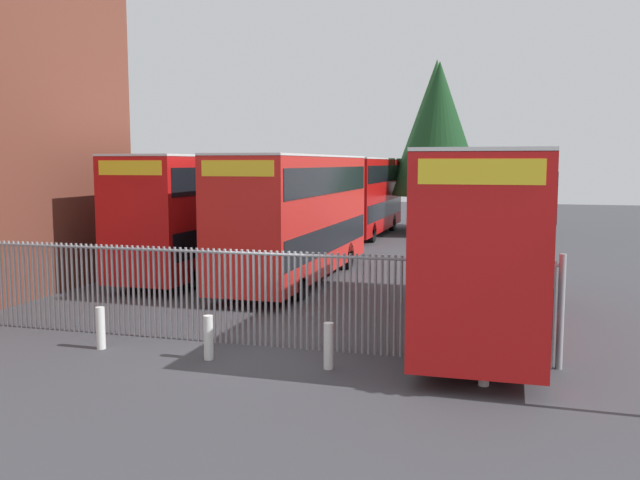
{
  "coord_description": "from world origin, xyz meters",
  "views": [
    {
      "loc": [
        5.11,
        -14.17,
        4.15
      ],
      "look_at": [
        0.0,
        4.0,
        2.0
      ],
      "focal_mm": 38.14,
      "sensor_mm": 36.0,
      "label": 1
    }
  ],
  "objects_px": {
    "bollard_center_front": "(208,338)",
    "bollard_far_right": "(484,361)",
    "double_decker_bus_behind_fence_right": "(208,209)",
    "double_decker_bus_near_gate": "(488,233)",
    "double_decker_bus_behind_fence_left": "(297,212)",
    "bollard_near_right": "(329,346)",
    "double_decker_bus_far_back": "(365,193)",
    "bollard_near_left": "(101,328)"
  },
  "relations": [
    {
      "from": "bollard_center_front",
      "to": "bollard_far_right",
      "type": "height_order",
      "value": "same"
    },
    {
      "from": "double_decker_bus_behind_fence_right",
      "to": "double_decker_bus_near_gate",
      "type": "bearing_deg",
      "value": -30.78
    },
    {
      "from": "double_decker_bus_behind_fence_left",
      "to": "double_decker_bus_near_gate",
      "type": "bearing_deg",
      "value": -38.95
    },
    {
      "from": "bollard_center_front",
      "to": "bollard_near_right",
      "type": "relative_size",
      "value": 1.0
    },
    {
      "from": "double_decker_bus_behind_fence_right",
      "to": "double_decker_bus_far_back",
      "type": "distance_m",
      "value": 14.84
    },
    {
      "from": "double_decker_bus_behind_fence_left",
      "to": "double_decker_bus_far_back",
      "type": "bearing_deg",
      "value": 93.13
    },
    {
      "from": "double_decker_bus_behind_fence_left",
      "to": "bollard_center_front",
      "type": "xyz_separation_m",
      "value": [
        1.14,
        -9.83,
        -1.95
      ]
    },
    {
      "from": "double_decker_bus_behind_fence_right",
      "to": "bollard_far_right",
      "type": "relative_size",
      "value": 11.38
    },
    {
      "from": "bollard_near_left",
      "to": "bollard_near_right",
      "type": "xyz_separation_m",
      "value": [
        5.3,
        -0.06,
        0.0
      ]
    },
    {
      "from": "double_decker_bus_far_back",
      "to": "bollard_far_right",
      "type": "distance_m",
      "value": 26.59
    },
    {
      "from": "double_decker_bus_behind_fence_left",
      "to": "double_decker_bus_behind_fence_right",
      "type": "distance_m",
      "value": 3.92
    },
    {
      "from": "double_decker_bus_behind_fence_right",
      "to": "bollard_near_right",
      "type": "height_order",
      "value": "double_decker_bus_behind_fence_right"
    },
    {
      "from": "double_decker_bus_near_gate",
      "to": "double_decker_bus_far_back",
      "type": "relative_size",
      "value": 1.0
    },
    {
      "from": "double_decker_bus_behind_fence_left",
      "to": "bollard_center_front",
      "type": "height_order",
      "value": "double_decker_bus_behind_fence_left"
    },
    {
      "from": "double_decker_bus_behind_fence_right",
      "to": "double_decker_bus_far_back",
      "type": "xyz_separation_m",
      "value": [
        2.99,
        14.54,
        0.0
      ]
    },
    {
      "from": "double_decker_bus_behind_fence_left",
      "to": "double_decker_bus_far_back",
      "type": "height_order",
      "value": "same"
    },
    {
      "from": "bollard_near_right",
      "to": "double_decker_bus_far_back",
      "type": "bearing_deg",
      "value": 100.36
    },
    {
      "from": "double_decker_bus_near_gate",
      "to": "double_decker_bus_far_back",
      "type": "height_order",
      "value": "same"
    },
    {
      "from": "double_decker_bus_far_back",
      "to": "bollard_near_right",
      "type": "distance_m",
      "value": 25.66
    },
    {
      "from": "bollard_near_left",
      "to": "bollard_center_front",
      "type": "distance_m",
      "value": 2.69
    },
    {
      "from": "double_decker_bus_behind_fence_left",
      "to": "double_decker_bus_behind_fence_right",
      "type": "relative_size",
      "value": 1.0
    },
    {
      "from": "double_decker_bus_near_gate",
      "to": "double_decker_bus_far_back",
      "type": "xyz_separation_m",
      "value": [
        -7.54,
        20.81,
        0.0
      ]
    },
    {
      "from": "double_decker_bus_near_gate",
      "to": "double_decker_bus_behind_fence_right",
      "type": "height_order",
      "value": "same"
    },
    {
      "from": "double_decker_bus_behind_fence_right",
      "to": "bollard_near_left",
      "type": "relative_size",
      "value": 11.38
    },
    {
      "from": "double_decker_bus_near_gate",
      "to": "double_decker_bus_behind_fence_left",
      "type": "relative_size",
      "value": 1.0
    },
    {
      "from": "double_decker_bus_far_back",
      "to": "bollard_center_front",
      "type": "bearing_deg",
      "value": -85.5
    },
    {
      "from": "bollard_far_right",
      "to": "bollard_near_right",
      "type": "bearing_deg",
      "value": 176.02
    },
    {
      "from": "double_decker_bus_behind_fence_right",
      "to": "bollard_near_left",
      "type": "distance_m",
      "value": 10.99
    },
    {
      "from": "double_decker_bus_far_back",
      "to": "bollard_far_right",
      "type": "height_order",
      "value": "double_decker_bus_far_back"
    },
    {
      "from": "double_decker_bus_far_back",
      "to": "bollard_near_right",
      "type": "bearing_deg",
      "value": -79.64
    },
    {
      "from": "double_decker_bus_behind_fence_left",
      "to": "bollard_center_front",
      "type": "relative_size",
      "value": 11.38
    },
    {
      "from": "bollard_near_right",
      "to": "bollard_far_right",
      "type": "xyz_separation_m",
      "value": [
        3.07,
        -0.21,
        0.0
      ]
    },
    {
      "from": "double_decker_bus_behind_fence_right",
      "to": "bollard_center_front",
      "type": "height_order",
      "value": "double_decker_bus_behind_fence_right"
    },
    {
      "from": "double_decker_bus_far_back",
      "to": "bollard_center_front",
      "type": "xyz_separation_m",
      "value": [
        1.99,
        -25.23,
        -1.95
      ]
    },
    {
      "from": "bollard_near_right",
      "to": "bollard_center_front",
      "type": "bearing_deg",
      "value": -178.76
    },
    {
      "from": "double_decker_bus_behind_fence_left",
      "to": "bollard_far_right",
      "type": "height_order",
      "value": "double_decker_bus_behind_fence_left"
    },
    {
      "from": "double_decker_bus_near_gate",
      "to": "double_decker_bus_behind_fence_left",
      "type": "distance_m",
      "value": 8.62
    },
    {
      "from": "bollard_center_front",
      "to": "bollard_near_right",
      "type": "xyz_separation_m",
      "value": [
        2.62,
        0.06,
        0.0
      ]
    },
    {
      "from": "double_decker_bus_near_gate",
      "to": "bollard_near_right",
      "type": "relative_size",
      "value": 11.38
    },
    {
      "from": "double_decker_bus_behind_fence_right",
      "to": "bollard_far_right",
      "type": "height_order",
      "value": "double_decker_bus_behind_fence_right"
    },
    {
      "from": "double_decker_bus_near_gate",
      "to": "bollard_far_right",
      "type": "height_order",
      "value": "double_decker_bus_near_gate"
    },
    {
      "from": "double_decker_bus_behind_fence_right",
      "to": "bollard_near_right",
      "type": "relative_size",
      "value": 11.38
    }
  ]
}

